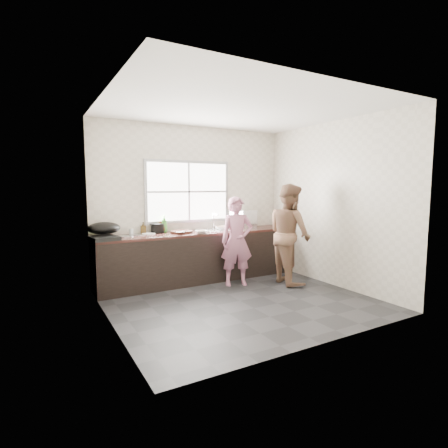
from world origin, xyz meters
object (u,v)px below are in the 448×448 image
cutting_board (182,232)px  bowl_crabs (222,229)px  dish_rack (244,219)px  plate_food (149,234)px  person_side (290,234)px  bottle_brown_tall (143,228)px  bowl_held (237,228)px  glass_jar (131,232)px  bowl_mince (201,232)px  woman (237,244)px  black_pot (157,228)px  burner (104,238)px  wok (104,228)px  pot_lid_right (140,234)px  pot_lid_left (125,236)px  bottle_brown_short (161,227)px  bottle_green (164,224)px

cutting_board → bowl_crabs: 0.76m
dish_rack → plate_food: bearing=159.8°
person_side → bottle_brown_tall: (-2.20, 1.10, 0.10)m
bowl_held → glass_jar: size_ratio=1.86×
bowl_mince → bottle_brown_tall: size_ratio=1.18×
bowl_held → woman: bearing=-121.0°
bowl_held → black_pot: black_pot is taller
person_side → black_pot: person_side is taller
burner → wok: size_ratio=0.78×
glass_jar → pot_lid_right: 0.15m
bottle_brown_tall → pot_lid_left: size_ratio=0.66×
person_side → wok: (-2.85, 0.93, 0.17)m
bowl_crabs → bowl_held: size_ratio=1.06×
pot_lid_left → black_pot: bearing=17.4°
woman → glass_jar: 1.75m
bowl_mince → pot_lid_left: size_ratio=0.79×
glass_jar → black_pot: bearing=-0.7°
bowl_held → bottle_brown_short: bearing=169.1°
bowl_held → wok: 2.32m
bowl_mince → black_pot: (-0.61, 0.43, 0.05)m
person_side → glass_jar: 2.64m
black_pot → plate_food: size_ratio=1.02×
person_side → glass_jar: size_ratio=17.55×
glass_jar → pot_lid_left: size_ratio=0.36×
cutting_board → wok: 1.27m
cutting_board → pot_lid_right: cutting_board is taller
bottle_brown_tall → bottle_green: bearing=-0.1°
dish_rack → wok: bearing=161.4°
bowl_held → dish_rack: dish_rack is taller
black_pot → wok: (-0.90, -0.17, 0.07)m
cutting_board → pot_lid_right: size_ratio=1.37×
person_side → glass_jar: bearing=74.6°
black_pot → pot_lid_left: black_pot is taller
wok → pot_lid_right: 0.59m
woman → dish_rack: 0.94m
woman → black_pot: size_ratio=6.28×
bowl_crabs → black_pot: size_ratio=0.86×
bowl_mince → bottle_green: (-0.49, 0.44, 0.12)m
black_pot → plate_food: bearing=-152.3°
cutting_board → glass_jar: 0.83m
woman → bowl_held: bearing=77.5°
wok → dish_rack: size_ratio=1.08×
bottle_green → pot_lid_left: (-0.71, -0.19, -0.14)m
bottle_brown_tall → wok: wok is taller
glass_jar → bottle_brown_tall: bearing=0.0°
person_side → bowl_crabs: bearing=52.9°
bowl_held → bottle_brown_tall: 1.68m
black_pot → plate_food: 0.22m
person_side → bottle_brown_short: (-1.89, 1.10, 0.11)m
glass_jar → pot_lid_right: (0.11, -0.10, -0.04)m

